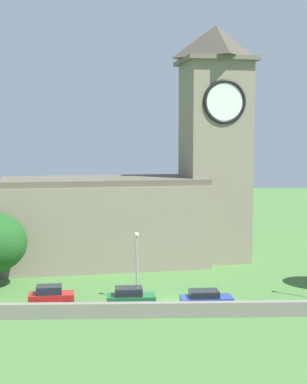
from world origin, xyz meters
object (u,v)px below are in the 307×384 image
at_px(church, 146,191).
at_px(car_red, 51,296).
at_px(car_blue, 206,299).
at_px(car_green, 130,298).
at_px(streetlamp_west_mid, 137,255).

relative_size(church, car_red, 7.36).
distance_m(car_red, car_blue, 13.89).
xyz_separation_m(church, car_blue, (4.89, -19.20, -7.87)).
bearing_deg(car_green, car_blue, -1.99).
height_order(car_green, car_blue, car_green).
bearing_deg(car_red, church, 63.84).
bearing_deg(car_red, car_green, -5.76).
height_order(car_red, car_blue, car_red).
relative_size(car_red, car_blue, 0.90).
bearing_deg(car_blue, car_red, 176.06).
bearing_deg(streetlamp_west_mid, church, 85.73).
distance_m(car_blue, streetlamp_west_mid, 7.52).
xyz_separation_m(car_red, car_green, (7.15, -0.72, -0.01)).
height_order(church, car_red, church).
distance_m(church, streetlamp_west_mid, 17.27).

